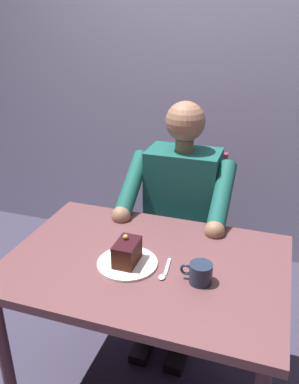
# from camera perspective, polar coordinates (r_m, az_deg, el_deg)

# --- Properties ---
(cafe_rear_panel) EXTENTS (6.40, 0.12, 3.00)m
(cafe_rear_panel) POSITION_cam_1_polar(r_m,az_deg,el_deg) (2.65, 9.82, 21.75)
(cafe_rear_panel) COLOR #A2A0BC
(cafe_rear_panel) RESTS_ON ground
(dining_table) EXTENTS (1.09, 0.75, 0.72)m
(dining_table) POSITION_cam_1_polar(r_m,az_deg,el_deg) (1.64, -0.53, -12.19)
(dining_table) COLOR brown
(dining_table) RESTS_ON ground
(chair) EXTENTS (0.42, 0.42, 0.92)m
(chair) POSITION_cam_1_polar(r_m,az_deg,el_deg) (2.26, 5.13, -4.76)
(chair) COLOR brown
(chair) RESTS_ON ground
(seated_person) EXTENTS (0.53, 0.58, 1.23)m
(seated_person) POSITION_cam_1_polar(r_m,az_deg,el_deg) (2.05, 4.08, -3.89)
(seated_person) COLOR #16524A
(seated_person) RESTS_ON ground
(dessert_plate) EXTENTS (0.23, 0.23, 0.01)m
(dessert_plate) POSITION_cam_1_polar(r_m,az_deg,el_deg) (1.57, -3.17, -10.08)
(dessert_plate) COLOR white
(dessert_plate) RESTS_ON dining_table
(cake_slice) EXTENTS (0.08, 0.13, 0.11)m
(cake_slice) POSITION_cam_1_polar(r_m,az_deg,el_deg) (1.54, -3.22, -8.54)
(cake_slice) COLOR #3F180E
(cake_slice) RESTS_ON dessert_plate
(coffee_cup) EXTENTS (0.12, 0.08, 0.08)m
(coffee_cup) POSITION_cam_1_polar(r_m,az_deg,el_deg) (1.47, 7.24, -11.34)
(coffee_cup) COLOR #202B3D
(coffee_cup) RESTS_ON dining_table
(dessert_spoon) EXTENTS (0.03, 0.14, 0.01)m
(dessert_spoon) POSITION_cam_1_polar(r_m,az_deg,el_deg) (1.52, 2.15, -11.35)
(dessert_spoon) COLOR silver
(dessert_spoon) RESTS_ON dining_table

